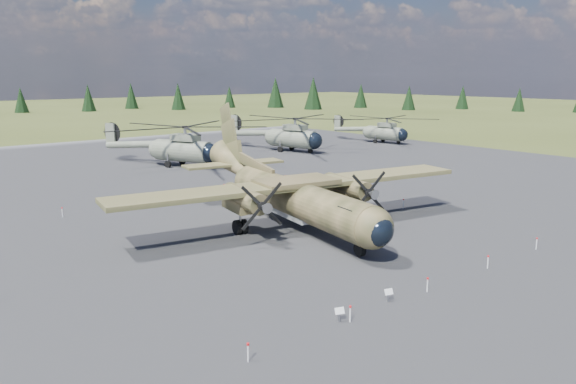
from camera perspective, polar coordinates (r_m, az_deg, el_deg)
ground at (r=39.91m, az=-3.60°, el=-5.19°), size 500.00×500.00×0.00m
apron at (r=48.10m, az=-10.60°, el=-2.41°), size 120.00×120.00×0.04m
transport_plane at (r=43.95m, az=0.14°, el=0.15°), size 29.19×26.26×9.62m
helicopter_near at (r=73.29m, az=-10.75°, el=5.44°), size 27.41×27.41×5.29m
helicopter_mid at (r=86.24m, az=0.43°, el=6.56°), size 24.90×26.22×5.25m
helicopter_far at (r=98.80m, az=9.79°, el=6.72°), size 19.76×21.61×4.41m
info_placard_left at (r=27.65m, az=5.23°, el=-12.07°), size 0.51×0.34×0.74m
info_placard_right at (r=30.24m, az=10.17°, el=-10.08°), size 0.50×0.31×0.73m
barrier_fence at (r=39.45m, az=-4.08°, el=-4.63°), size 33.12×29.62×0.85m
treeline at (r=34.95m, az=-9.46°, el=0.28°), size 339.71×336.38×10.97m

